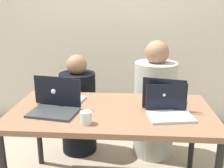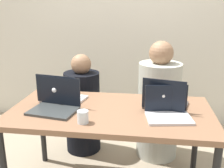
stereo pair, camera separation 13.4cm
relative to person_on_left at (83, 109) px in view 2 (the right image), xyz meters
The scene contains 9 objects.
back_wall 1.17m from the person_on_left, 65.48° to the left, with size 4.50×0.10×2.33m, color beige.
desk 0.76m from the person_on_left, 58.40° to the right, with size 1.53×0.79×0.72m.
person_on_left is the anchor object (origin of this frame).
person_on_right 0.77m from the person_on_left, ahead, with size 0.41×0.41×1.17m.
laptop_back_left 0.60m from the person_on_left, 94.44° to the right, with size 0.38×0.31×0.24m.
laptop_front_right 1.12m from the person_on_left, 41.25° to the right, with size 0.34×0.27×0.21m.
laptop_front_left 0.76m from the person_on_left, 91.88° to the right, with size 0.37×0.30×0.24m.
laptop_back_right 1.01m from the person_on_left, 33.86° to the right, with size 0.37×0.33×0.25m.
water_glass_left 0.96m from the person_on_left, 75.04° to the right, with size 0.08×0.08×0.09m.
Camera 2 is at (0.27, -1.83, 1.48)m, focal length 42.00 mm.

